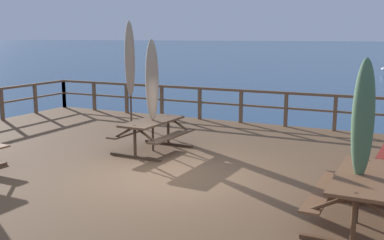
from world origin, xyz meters
name	(u,v)px	position (x,y,z in m)	size (l,w,h in m)	color
ground_plane	(172,207)	(0.00, 0.00, 0.00)	(600.00, 600.00, 0.00)	navy
wooden_deck	(172,192)	(0.00, 0.00, 0.32)	(16.55, 12.46, 0.64)	brown
railing_waterside_far	(263,102)	(0.00, 6.08, 1.38)	(16.35, 0.10, 1.09)	brown
picnic_table_mid_centre	(362,188)	(3.67, -0.83, 1.21)	(1.41, 2.11, 0.78)	brown
picnic_table_front_right	(152,129)	(-1.40, 1.61, 1.20)	(1.46, 1.90, 0.78)	brown
patio_umbrella_tall_mid_left	(363,120)	(3.61, -0.80, 2.22)	(0.32, 0.32, 2.49)	#4C3828
patio_umbrella_tall_back_left	(152,81)	(-1.41, 1.64, 2.37)	(0.32, 0.32, 2.72)	#4C3828
patio_umbrella_short_mid	(130,59)	(-3.77, 4.24, 2.71)	(0.32, 0.32, 3.25)	#4C3828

